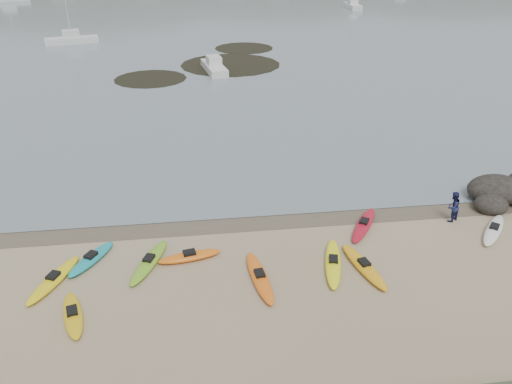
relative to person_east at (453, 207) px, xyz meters
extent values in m
plane|color=tan|center=(-10.03, 1.66, -0.83)|extent=(600.00, 600.00, 0.00)
plane|color=brown|center=(-10.03, 1.36, -0.83)|extent=(60.00, 60.00, 0.00)
ellipsoid|color=orange|center=(-13.56, -1.77, -0.66)|extent=(3.02, 1.25, 0.34)
ellipsoid|color=white|center=(1.57, -1.42, -0.66)|extent=(2.82, 3.09, 0.34)
ellipsoid|color=yellow|center=(-19.34, -2.75, -0.66)|extent=(2.04, 3.60, 0.34)
ellipsoid|color=teal|center=(-18.00, -1.38, -0.66)|extent=(2.13, 3.00, 0.34)
ellipsoid|color=#79B824|center=(-15.37, -1.97, -0.66)|extent=(1.99, 3.66, 0.34)
ellipsoid|color=#B31225|center=(-4.72, -0.09, -0.66)|extent=(2.58, 3.51, 0.34)
ellipsoid|color=orange|center=(-10.58, -3.74, -0.66)|extent=(1.15, 3.89, 0.34)
ellipsoid|color=#F3A614|center=(-5.86, -3.54, -0.66)|extent=(1.45, 3.80, 0.34)
ellipsoid|color=#F9F615|center=(-7.15, -3.12, -0.66)|extent=(1.64, 3.94, 0.34)
ellipsoid|color=gold|center=(-18.11, -5.17, -0.66)|extent=(1.47, 3.03, 0.34)
imported|color=#1B1F4F|center=(0.00, 0.00, 0.00)|extent=(1.01, 0.94, 1.66)
ellipsoid|color=black|center=(3.64, 2.04, -0.59)|extent=(3.23, 2.51, 1.61)
ellipsoid|color=black|center=(2.64, 0.74, -0.67)|extent=(1.79, 1.61, 1.08)
cylinder|color=black|center=(-17.18, 31.01, -0.80)|extent=(7.40, 7.40, 0.04)
cylinder|color=black|center=(-8.47, 36.20, -0.80)|extent=(11.36, 11.36, 0.04)
cylinder|color=black|center=(-5.94, 45.12, -0.80)|extent=(7.60, 7.60, 0.04)
cube|color=silver|center=(-28.82, 51.30, -0.35)|extent=(7.16, 3.54, 0.97)
cube|color=silver|center=(-10.48, 33.21, -0.39)|extent=(2.73, 6.55, 0.89)
cube|color=silver|center=(19.83, 81.26, -0.32)|extent=(2.18, 7.32, 1.02)
ellipsoid|color=#384235|center=(-55.03, 196.66, -18.83)|extent=(220.00, 120.00, 80.00)
ellipsoid|color=#384235|center=(24.97, 191.66, -16.13)|extent=(200.00, 110.00, 68.00)
ellipsoid|color=#384235|center=(109.97, 201.66, -17.93)|extent=(230.00, 130.00, 76.00)
camera|label=1|loc=(-12.98, -20.95, 12.51)|focal=35.00mm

